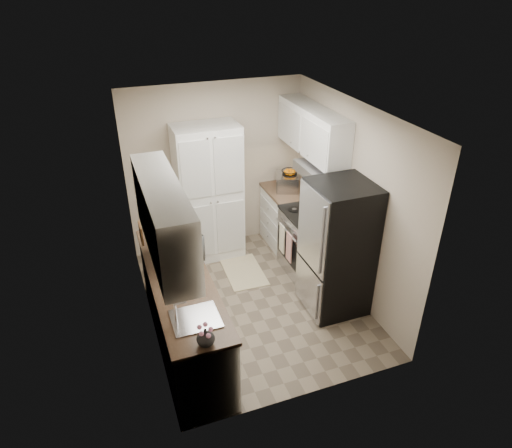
% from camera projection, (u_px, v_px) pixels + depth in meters
% --- Properties ---
extents(ground, '(3.20, 3.20, 0.00)m').
position_uv_depth(ground, '(253.00, 301.00, 5.98)').
color(ground, '#7A6B56').
rests_on(ground, ground).
extents(room_shell, '(2.64, 3.24, 2.52)m').
position_uv_depth(room_shell, '(252.00, 189.00, 5.17)').
color(room_shell, beige).
rests_on(room_shell, ground).
extents(pantry_cabinet, '(0.90, 0.55, 2.00)m').
position_uv_depth(pantry_cabinet, '(209.00, 194.00, 6.51)').
color(pantry_cabinet, white).
rests_on(pantry_cabinet, ground).
extents(base_cabinet_left, '(0.60, 2.30, 0.88)m').
position_uv_depth(base_cabinet_left, '(183.00, 312.00, 5.12)').
color(base_cabinet_left, white).
rests_on(base_cabinet_left, ground).
extents(countertop_left, '(0.63, 2.33, 0.04)m').
position_uv_depth(countertop_left, '(180.00, 279.00, 4.89)').
color(countertop_left, brown).
rests_on(countertop_left, base_cabinet_left).
extents(base_cabinet_right, '(0.60, 0.80, 0.88)m').
position_uv_depth(base_cabinet_right, '(287.00, 218.00, 7.04)').
color(base_cabinet_right, white).
rests_on(base_cabinet_right, ground).
extents(countertop_right, '(0.63, 0.83, 0.04)m').
position_uv_depth(countertop_right, '(288.00, 191.00, 6.81)').
color(countertop_right, brown).
rests_on(countertop_right, base_cabinet_right).
extents(electric_range, '(0.71, 0.78, 1.13)m').
position_uv_depth(electric_range, '(309.00, 242.00, 6.36)').
color(electric_range, '#B7B7BC').
rests_on(electric_range, ground).
extents(refrigerator, '(0.70, 0.72, 1.70)m').
position_uv_depth(refrigerator, '(338.00, 249.00, 5.51)').
color(refrigerator, '#B7B7BC').
rests_on(refrigerator, ground).
extents(microwave, '(0.55, 0.69, 0.34)m').
position_uv_depth(microwave, '(178.00, 242.00, 5.19)').
color(microwave, silver).
rests_on(microwave, countertop_left).
extents(wine_bottle, '(0.07, 0.07, 0.28)m').
position_uv_depth(wine_bottle, '(164.00, 228.00, 5.52)').
color(wine_bottle, black).
rests_on(wine_bottle, countertop_left).
extents(flower_vase, '(0.21, 0.21, 0.17)m').
position_uv_depth(flower_vase, '(206.00, 337.00, 3.97)').
color(flower_vase, silver).
rests_on(flower_vase, countertop_left).
extents(cutting_board, '(0.11, 0.22, 0.29)m').
position_uv_depth(cutting_board, '(169.00, 217.00, 5.77)').
color(cutting_board, '#37803C').
rests_on(cutting_board, countertop_left).
extents(toaster_oven, '(0.45, 0.50, 0.24)m').
position_uv_depth(toaster_oven, '(287.00, 182.00, 6.78)').
color(toaster_oven, '#A4A5A9').
rests_on(toaster_oven, countertop_right).
extents(fruit_basket, '(0.30, 0.30, 0.10)m').
position_uv_depth(fruit_basket, '(290.00, 171.00, 6.70)').
color(fruit_basket, orange).
rests_on(fruit_basket, toaster_oven).
extents(kitchen_mat, '(0.54, 0.84, 0.01)m').
position_uv_depth(kitchen_mat, '(244.00, 272.00, 6.54)').
color(kitchen_mat, beige).
rests_on(kitchen_mat, ground).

